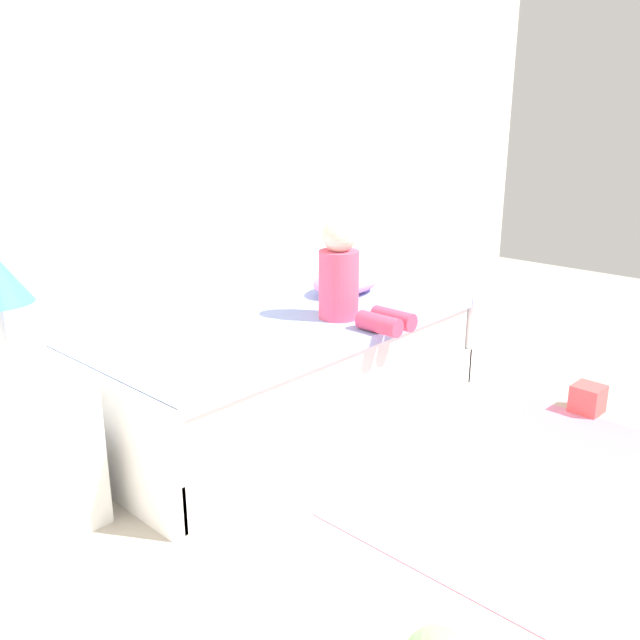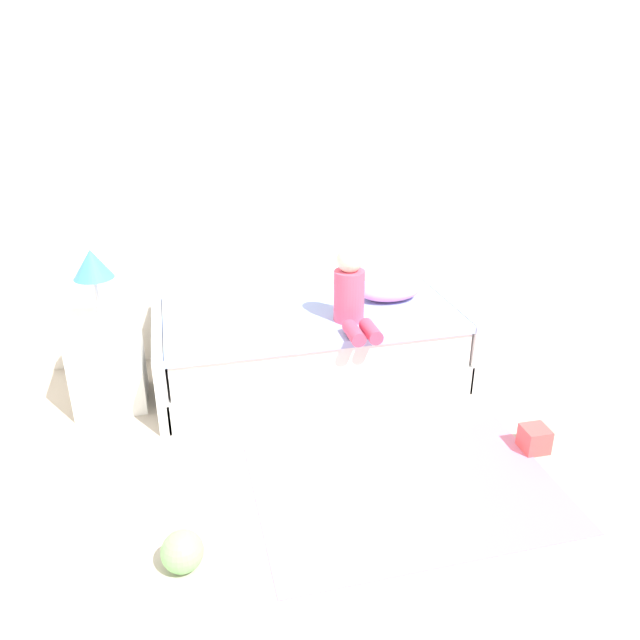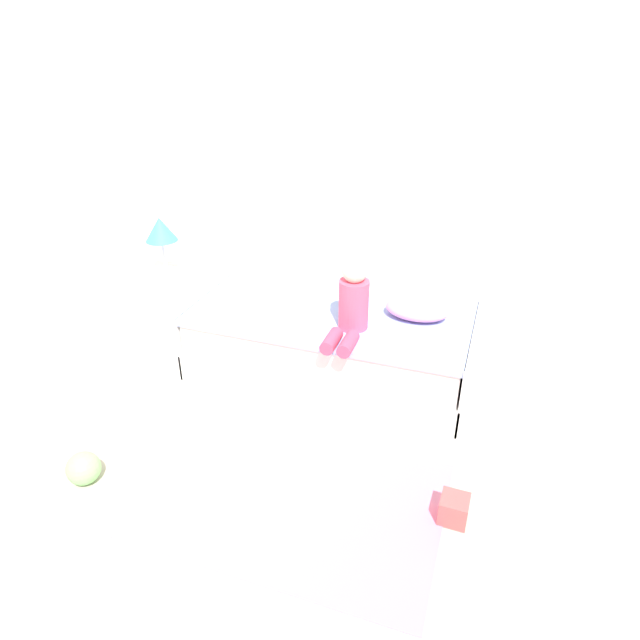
% 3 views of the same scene
% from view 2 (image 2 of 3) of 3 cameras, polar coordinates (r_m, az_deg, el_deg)
% --- Properties ---
extents(ground_plane, '(9.20, 9.20, 0.00)m').
position_cam_2_polar(ground_plane, '(2.78, 1.63, -26.31)').
color(ground_plane, '#B2A899').
extents(wall_rear, '(7.20, 0.10, 2.90)m').
position_cam_2_polar(wall_rear, '(4.38, -7.56, 14.84)').
color(wall_rear, silver).
rests_on(wall_rear, ground).
extents(bed, '(2.11, 1.00, 0.50)m').
position_cam_2_polar(bed, '(4.25, -0.82, -2.40)').
color(bed, white).
rests_on(bed, ground).
extents(nightstand, '(0.44, 0.44, 0.60)m').
position_cam_2_polar(nightstand, '(4.16, -19.27, -3.66)').
color(nightstand, white).
rests_on(nightstand, ground).
extents(table_lamp, '(0.24, 0.24, 0.45)m').
position_cam_2_polar(table_lamp, '(3.92, -20.53, 4.62)').
color(table_lamp, silver).
rests_on(table_lamp, nightstand).
extents(child_figure, '(0.20, 0.51, 0.50)m').
position_cam_2_polar(child_figure, '(3.91, 2.95, 2.50)').
color(child_figure, '#E04C6B').
rests_on(child_figure, bed).
extents(pillow, '(0.44, 0.30, 0.13)m').
position_cam_2_polar(pillow, '(4.36, 6.48, 2.78)').
color(pillow, '#EA8CC6').
rests_on(pillow, bed).
extents(toy_ball, '(0.19, 0.19, 0.19)m').
position_cam_2_polar(toy_ball, '(2.96, -12.77, -20.39)').
color(toy_ball, '#7FD872').
rests_on(toy_ball, ground).
extents(area_rug, '(1.60, 1.10, 0.01)m').
position_cam_2_polar(area_rug, '(3.39, 8.16, -15.28)').
color(area_rug, pink).
rests_on(area_rug, ground).
extents(toy_block, '(0.15, 0.15, 0.15)m').
position_cam_2_polar(toy_block, '(3.80, 19.44, -10.45)').
color(toy_block, '#E54C4C').
rests_on(toy_block, ground).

